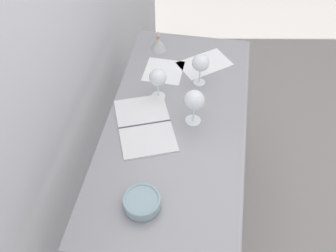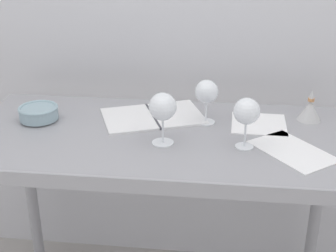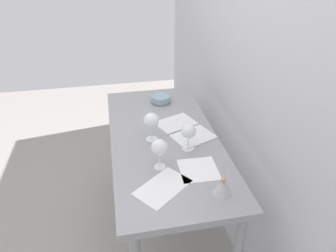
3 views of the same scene
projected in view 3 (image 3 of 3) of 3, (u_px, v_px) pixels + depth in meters
ground_plane at (165, 234)px, 2.37m from camera, size 6.00×6.00×0.00m
back_wall at (248, 70)px, 1.78m from camera, size 3.80×0.04×2.60m
steel_counter at (164, 151)px, 1.96m from camera, size 1.40×0.65×0.90m
wine_glass_near_right at (159, 148)px, 1.58m from camera, size 0.09×0.09×0.17m
wine_glass_near_center at (151, 121)px, 1.81m from camera, size 0.09×0.09×0.18m
wine_glass_far_right at (189, 132)px, 1.73m from camera, size 0.09×0.09×0.17m
open_notebook at (184, 130)px, 1.97m from camera, size 0.44×0.36×0.01m
tasting_sheet_upper at (199, 170)px, 1.63m from camera, size 0.21×0.21×0.00m
tasting_sheet_lower at (163, 187)px, 1.51m from camera, size 0.30×0.32×0.00m
tasting_bowl at (161, 98)px, 2.30m from camera, size 0.15×0.15×0.06m
decanter_funnel at (223, 187)px, 1.46m from camera, size 0.09×0.09×0.12m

